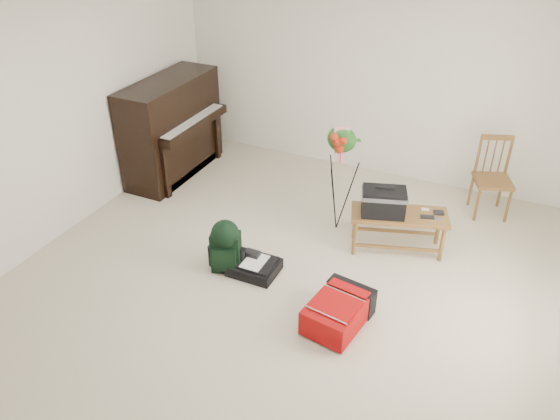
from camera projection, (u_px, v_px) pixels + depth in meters
The scene contains 11 objects.
floor at pixel (273, 287), 5.24m from camera, with size 5.00×5.50×0.01m, color beige.
ceiling at pixel (271, 18), 3.92m from camera, with size 5.00×5.50×0.01m, color white.
wall_back at pixel (369, 77), 6.70m from camera, with size 5.00×0.04×2.50m, color white.
wall_left at pixel (49, 123), 5.48m from camera, with size 0.04×5.50×2.50m, color white.
piano at pixel (173, 130), 6.94m from camera, with size 0.71×1.50×1.25m.
bench at pixel (389, 204), 5.53m from camera, with size 1.05×0.67×0.75m.
dining_chair at pixel (494, 178), 6.17m from camera, with size 0.51×0.51×0.91m.
red_suitcase at pixel (340, 308), 4.77m from camera, with size 0.51×0.69×0.27m.
black_duffel at pixel (254, 266), 5.40m from camera, with size 0.47×0.38×0.20m.
green_backpack at pixel (225, 244), 5.31m from camera, with size 0.32×0.30×0.57m.
flower_stand at pixel (339, 180), 5.79m from camera, with size 0.51×0.51×1.25m.
Camera 1 is at (1.78, -3.65, 3.39)m, focal length 35.00 mm.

